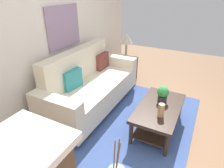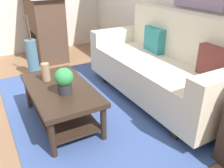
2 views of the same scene
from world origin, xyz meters
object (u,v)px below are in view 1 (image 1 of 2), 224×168
side_table (125,69)px  coffee_table (159,113)px  couch (90,86)px  throw_pillow_teal (72,79)px  tabletop_vase (161,110)px  potted_plant_tabletop (163,93)px  framed_painting (64,27)px  table_lamp (127,39)px  throw_pillow_maroon (102,61)px

side_table → coffee_table: bearing=-140.3°
couch → throw_pillow_teal: couch is taller
tabletop_vase → potted_plant_tabletop: potted_plant_tabletop is taller
potted_plant_tabletop → couch: bearing=94.1°
coffee_table → framed_painting: framed_painting is taller
table_lamp → framed_painting: (-1.36, 0.57, 0.44)m
tabletop_vase → framed_painting: framed_painting is taller
coffee_table → potted_plant_tabletop: 0.30m
throw_pillow_teal → side_table: bearing=-7.7°
throw_pillow_teal → framed_painting: size_ratio=0.47×
tabletop_vase → potted_plant_tabletop: bearing=11.4°
couch → throw_pillow_maroon: 0.71m
tabletop_vase → table_lamp: size_ratio=0.34×
coffee_table → table_lamp: 1.97m
throw_pillow_teal → tabletop_vase: (0.03, -1.48, -0.15)m
throw_pillow_maroon → side_table: size_ratio=0.64×
throw_pillow_maroon → table_lamp: table_lamp is taller
framed_painting → tabletop_vase: bearing=-99.2°
couch → coffee_table: couch is taller
throw_pillow_teal → side_table: size_ratio=0.64×
tabletop_vase → potted_plant_tabletop: 0.40m
side_table → framed_painting: framed_painting is taller
throw_pillow_teal → side_table: (1.68, -0.23, -0.40)m
side_table → throw_pillow_maroon: bearing=162.2°
throw_pillow_maroon → coffee_table: bearing=-117.0°
throw_pillow_teal → coffee_table: size_ratio=0.33×
potted_plant_tabletop → side_table: bearing=43.0°
couch → coffee_table: size_ratio=1.92×
coffee_table → table_lamp: table_lamp is taller
couch → potted_plant_tabletop: size_ratio=8.07×
couch → throw_pillow_teal: (-0.33, 0.13, 0.25)m
table_lamp → framed_painting: 1.54m
potted_plant_tabletop → side_table: potted_plant_tabletop is taller
coffee_table → tabletop_vase: tabletop_vase is taller
couch → framed_painting: framed_painting is taller
throw_pillow_maroon → framed_painting: bearing=152.4°
throw_pillow_teal → throw_pillow_maroon: size_ratio=1.00×
potted_plant_tabletop → side_table: (1.26, 1.18, -0.29)m
side_table → tabletop_vase: bearing=-142.8°
throw_pillow_teal → table_lamp: bearing=-7.7°
framed_painting → side_table: bearing=-22.7°
coffee_table → throw_pillow_maroon: bearing=63.0°
coffee_table → potted_plant_tabletop: potted_plant_tabletop is taller
tabletop_vase → framed_painting: size_ratio=0.25×
throw_pillow_maroon → coffee_table: 1.62m
side_table → framed_painting: bearing=157.3°
framed_painting → table_lamp: bearing=-22.7°
potted_plant_tabletop → table_lamp: bearing=43.0°
side_table → table_lamp: 0.71m
potted_plant_tabletop → table_lamp: size_ratio=0.46×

